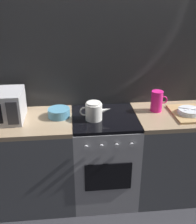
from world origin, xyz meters
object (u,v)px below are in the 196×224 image
at_px(dish_pile, 189,112).
at_px(stove_unit, 104,158).
at_px(pitcher, 157,101).
at_px(kettle, 94,111).
at_px(mixing_bowl, 59,113).

bearing_deg(dish_pile, stove_unit, 177.38).
bearing_deg(pitcher, kettle, -168.37).
bearing_deg(kettle, stove_unit, 23.09).
bearing_deg(stove_unit, pitcher, 9.17).
bearing_deg(mixing_bowl, kettle, -15.39).
height_order(stove_unit, dish_pile, dish_pile).
distance_m(kettle, mixing_bowl, 0.33).
bearing_deg(kettle, mixing_bowl, 164.61).
xyz_separation_m(pitcher, dish_pile, (0.28, -0.12, -0.08)).
distance_m(kettle, pitcher, 0.62).
xyz_separation_m(kettle, pitcher, (0.61, 0.13, 0.02)).
bearing_deg(mixing_bowl, dish_pile, -3.75).
distance_m(stove_unit, pitcher, 0.75).
bearing_deg(dish_pile, pitcher, 156.95).
xyz_separation_m(mixing_bowl, dish_pile, (1.20, -0.08, -0.02)).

